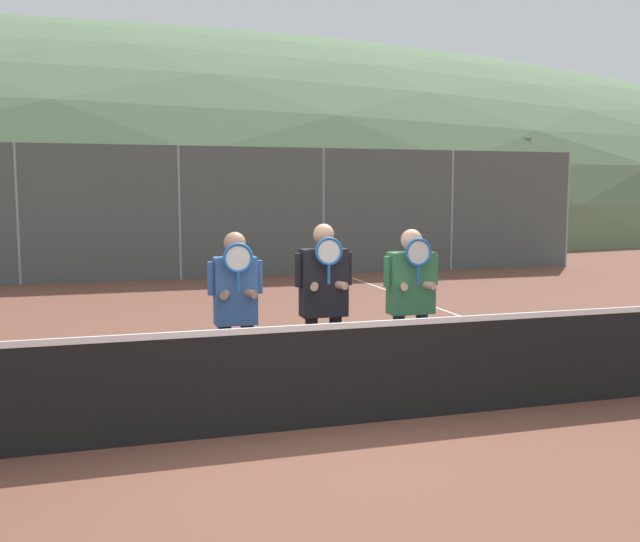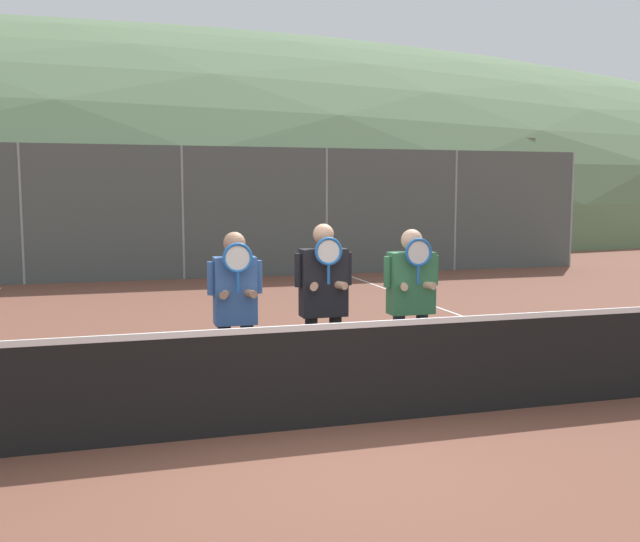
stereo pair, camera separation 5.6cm
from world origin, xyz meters
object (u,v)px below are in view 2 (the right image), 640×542
(player_leftmost, at_px, (235,305))
(player_center_left, at_px, (324,296))
(car_left_of_center, at_px, (135,235))
(car_center, at_px, (310,232))
(player_center_right, at_px, (411,294))

(player_leftmost, bearing_deg, player_center_left, 1.41)
(player_center_left, height_order, car_left_of_center, player_center_left)
(player_leftmost, bearing_deg, car_center, 71.89)
(player_leftmost, xyz_separation_m, car_left_of_center, (-0.56, 14.42, -0.16))
(car_center, bearing_deg, player_leftmost, -108.11)
(player_center_right, bearing_deg, car_center, 78.88)
(player_leftmost, height_order, car_left_of_center, player_leftmost)
(player_center_left, xyz_separation_m, car_left_of_center, (-1.46, 14.39, -0.21))
(car_left_of_center, bearing_deg, player_center_left, -84.20)
(car_center, bearing_deg, car_left_of_center, 179.78)
(car_left_of_center, xyz_separation_m, car_center, (5.26, -0.02, 0.03))
(player_center_left, bearing_deg, car_center, 75.18)
(player_leftmost, distance_m, car_center, 15.15)
(player_leftmost, relative_size, car_center, 0.39)
(player_leftmost, distance_m, car_left_of_center, 14.43)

